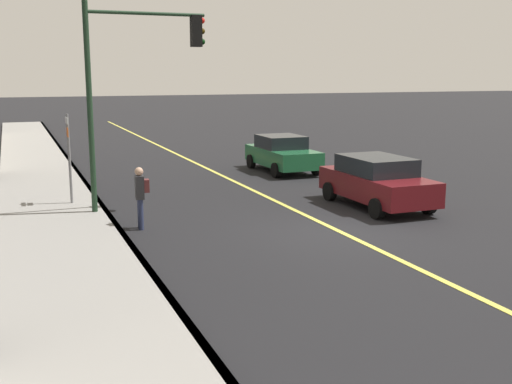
{
  "coord_description": "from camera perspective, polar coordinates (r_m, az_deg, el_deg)",
  "views": [
    {
      "loc": [
        -14.0,
        7.85,
        4.1
      ],
      "look_at": [
        -0.48,
        2.5,
        1.3
      ],
      "focal_mm": 43.65,
      "sensor_mm": 36.0,
      "label": 1
    }
  ],
  "objects": [
    {
      "name": "car_maroon",
      "position": [
        19.55,
        11.01,
        1.0
      ],
      "size": [
        4.27,
        1.99,
        1.56
      ],
      "color": "#591116",
      "rests_on": "ground"
    },
    {
      "name": "ground",
      "position": [
        16.56,
        7.46,
        -3.53
      ],
      "size": [
        200.0,
        200.0,
        0.0
      ],
      "primitive_type": "plane",
      "color": "black"
    },
    {
      "name": "street_sign_post",
      "position": [
        19.75,
        -16.76,
        3.44
      ],
      "size": [
        0.6,
        0.08,
        2.88
      ],
      "color": "slate",
      "rests_on": "ground"
    },
    {
      "name": "traffic_light_mast",
      "position": [
        18.34,
        -11.19,
        10.68
      ],
      "size": [
        0.28,
        3.48,
        6.04
      ],
      "color": "#1E3823",
      "rests_on": "ground"
    },
    {
      "name": "sidewalk_slab",
      "position": [
        14.6,
        -16.85,
        -5.59
      ],
      "size": [
        80.0,
        3.03,
        0.15
      ],
      "primitive_type": "cube",
      "color": "gray",
      "rests_on": "ground"
    },
    {
      "name": "lane_stripe_center",
      "position": [
        16.56,
        7.46,
        -3.51
      ],
      "size": [
        80.0,
        0.16,
        0.01
      ],
      "primitive_type": "cube",
      "color": "#D8CC4C",
      "rests_on": "ground"
    },
    {
      "name": "curb_edge",
      "position": [
        14.77,
        -11.28,
        -5.13
      ],
      "size": [
        80.0,
        0.16,
        0.15
      ],
      "primitive_type": "cube",
      "color": "slate",
      "rests_on": "ground"
    },
    {
      "name": "car_green",
      "position": [
        26.17,
        2.41,
        3.57
      ],
      "size": [
        4.15,
        1.99,
        1.51
      ],
      "color": "#1E6038",
      "rests_on": "ground"
    },
    {
      "name": "pedestrian_with_backpack",
      "position": [
        16.69,
        -10.53,
        -0.11
      ],
      "size": [
        0.42,
        0.4,
        1.66
      ],
      "color": "#262D4C",
      "rests_on": "ground"
    }
  ]
}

